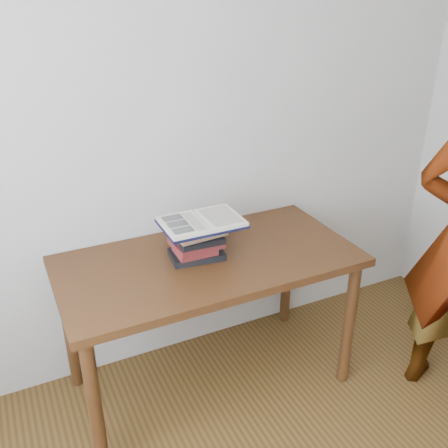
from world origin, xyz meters
TOP-DOWN VIEW (x-y plane):
  - desk at (0.04, 1.38)m, footprint 1.43×0.71m
  - book_stack at (-0.00, 1.41)m, footprint 0.27×0.20m
  - open_book at (0.01, 1.39)m, footprint 0.37×0.26m

SIDE VIEW (x-z plane):
  - desk at x=0.04m, z-range 0.29..1.05m
  - book_stack at x=0.00m, z-range 0.76..0.94m
  - open_book at x=0.01m, z-range 0.94..0.97m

